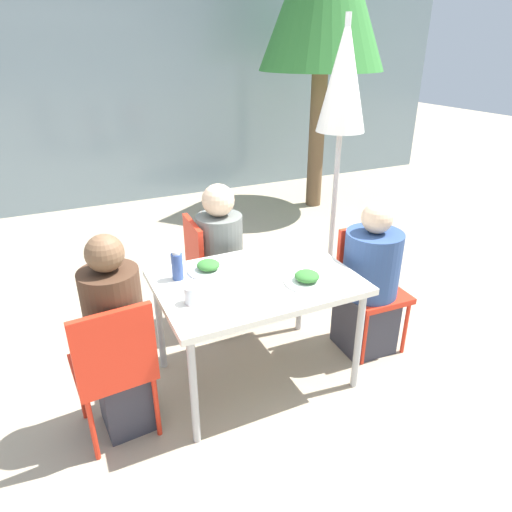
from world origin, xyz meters
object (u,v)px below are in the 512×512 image
object	(u,v)px
salad_bowl	(207,287)
person_far	(220,262)
chair_right	(368,279)
bottle	(177,266)
person_left	(118,342)
chair_far	(208,265)
drinking_cup	(191,295)
chair_left	(114,362)
person_right	(369,285)
closed_umbrella	(343,91)

from	to	relation	value
salad_bowl	person_far	bearing A→B (deg)	63.59
chair_right	bottle	distance (m)	1.36
person_left	chair_far	size ratio (longest dim) A/B	1.36
chair_far	drinking_cup	xyz separation A→B (m)	(-0.38, -0.82, 0.27)
chair_right	bottle	bearing A→B (deg)	-4.29
chair_left	chair_far	distance (m)	1.20
person_right	person_far	size ratio (longest dim) A/B	0.97
chair_right	chair_far	size ratio (longest dim) A/B	1.00
chair_right	bottle	world-z (taller)	bottle
chair_right	drinking_cup	xyz separation A→B (m)	(-1.33, -0.15, 0.27)
closed_umbrella	person_far	bearing A→B (deg)	-173.41
closed_umbrella	salad_bowl	world-z (taller)	closed_umbrella
person_far	salad_bowl	distance (m)	0.79
chair_right	salad_bowl	xyz separation A→B (m)	(-1.21, -0.06, 0.25)
chair_right	drinking_cup	bearing A→B (deg)	8.74
person_left	salad_bowl	size ratio (longest dim) A/B	7.33
chair_far	bottle	world-z (taller)	bottle
person_far	salad_bowl	size ratio (longest dim) A/B	7.03
person_right	person_far	bearing A→B (deg)	-38.22
chair_left	person_right	size ratio (longest dim) A/B	0.79
person_left	chair_far	world-z (taller)	person_left
chair_left	person_left	distance (m)	0.11
chair_far	salad_bowl	bearing A→B (deg)	-17.55
chair_far	person_left	bearing A→B (deg)	-43.11
person_left	bottle	bearing A→B (deg)	27.71
chair_left	chair_far	size ratio (longest dim) A/B	1.00
chair_right	person_right	size ratio (longest dim) A/B	0.79
bottle	salad_bowl	world-z (taller)	bottle
chair_left	chair_right	size ratio (longest dim) A/B	1.00
chair_right	drinking_cup	size ratio (longest dim) A/B	8.89
bottle	person_left	bearing A→B (deg)	-147.98
person_far	bottle	world-z (taller)	person_far
chair_left	drinking_cup	size ratio (longest dim) A/B	8.89
person_left	person_right	bearing A→B (deg)	-3.38
chair_right	chair_far	distance (m)	1.17
chair_left	person_far	size ratio (longest dim) A/B	0.76
person_right	chair_far	world-z (taller)	person_right
chair_right	person_right	distance (m)	0.09
person_far	bottle	bearing A→B (deg)	-41.58
closed_umbrella	bottle	bearing A→B (deg)	-158.59
chair_right	chair_far	bearing A→B (deg)	-33.05
person_left	bottle	distance (m)	0.55
chair_right	chair_left	bearing A→B (deg)	8.54
salad_bowl	drinking_cup	bearing A→B (deg)	-143.70
chair_left	bottle	xyz separation A→B (m)	(0.46, 0.34, 0.31)
chair_left	bottle	distance (m)	0.65
chair_left	person_right	bearing A→B (deg)	-0.63
person_far	closed_umbrella	size ratio (longest dim) A/B	0.51
person_left	person_far	distance (m)	1.13
closed_umbrella	drinking_cup	distance (m)	1.98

